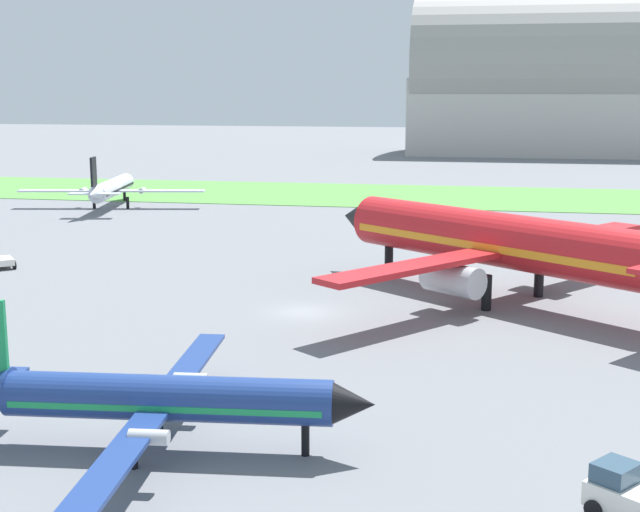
# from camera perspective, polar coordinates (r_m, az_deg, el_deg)

# --- Properties ---
(ground_plane) EXTENTS (600.00, 600.00, 0.00)m
(ground_plane) POSITION_cam_1_polar(r_m,az_deg,el_deg) (61.15, -1.11, -3.64)
(ground_plane) COLOR slate
(grass_taxiway_strip) EXTENTS (360.00, 28.00, 0.08)m
(grass_taxiway_strip) POSITION_cam_1_polar(r_m,az_deg,el_deg) (128.08, 5.23, 3.93)
(grass_taxiway_strip) COLOR #549342
(grass_taxiway_strip) RESTS_ON ground_plane
(airplane_taxiing_turboprop) EXTENTS (24.04, 20.67, 7.24)m
(airplane_taxiing_turboprop) POSITION_cam_1_polar(r_m,az_deg,el_deg) (117.16, -13.37, 4.33)
(airplane_taxiing_turboprop) COLOR silver
(airplane_taxiing_turboprop) RESTS_ON ground_plane
(airplane_midfield_jet) EXTENTS (29.13, 28.65, 12.18)m
(airplane_midfield_jet) POSITION_cam_1_polar(r_m,az_deg,el_deg) (64.84, 11.77, 0.93)
(airplane_midfield_jet) COLOR red
(airplane_midfield_jet) RESTS_ON ground_plane
(airplane_foreground_turboprop) EXTENTS (18.47, 21.54, 6.45)m
(airplane_foreground_turboprop) POSITION_cam_1_polar(r_m,az_deg,el_deg) (38.35, -10.40, -9.01)
(airplane_foreground_turboprop) COLOR navy
(airplane_foreground_turboprop) RESTS_ON ground_plane
(pushback_tug_near_gate) EXTENTS (3.95, 3.63, 1.95)m
(pushback_tug_near_gate) POSITION_cam_1_polar(r_m,az_deg,el_deg) (34.35, 19.79, -14.53)
(pushback_tug_near_gate) COLOR white
(pushback_tug_near_gate) RESTS_ON ground_plane
(baggage_cart_midfield) EXTENTS (2.87, 2.95, 0.90)m
(baggage_cart_midfield) POSITION_cam_1_polar(r_m,az_deg,el_deg) (80.54, -19.85, -0.35)
(baggage_cart_midfield) COLOR white
(baggage_cart_midfield) RESTS_ON ground_plane
(hangar_distant) EXTENTS (64.85, 31.38, 36.19)m
(hangar_distant) POSITION_cam_1_polar(r_m,az_deg,el_deg) (216.36, 14.72, 10.78)
(hangar_distant) COLOR #BCB7B2
(hangar_distant) RESTS_ON ground_plane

